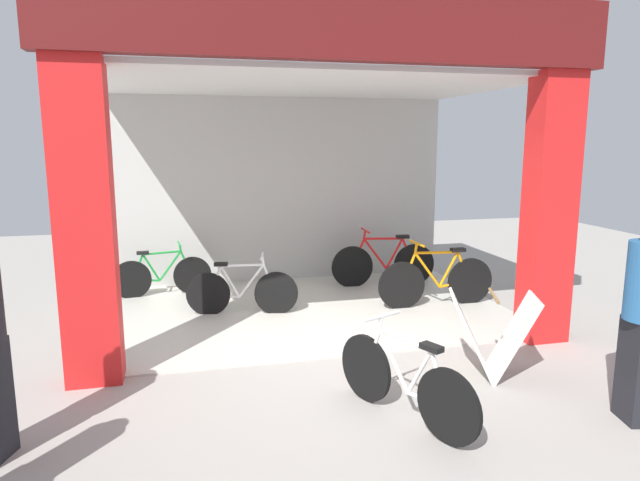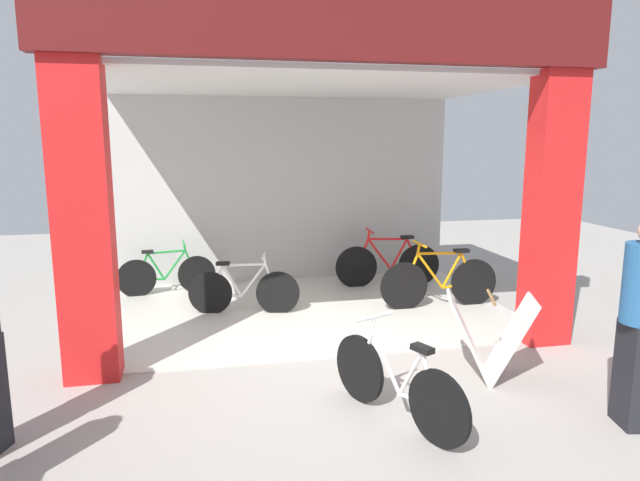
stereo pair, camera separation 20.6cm
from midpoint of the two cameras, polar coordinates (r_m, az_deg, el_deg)
The scene contains 8 objects.
ground_plane at distance 6.25m, azimuth 2.73°, elevation -11.91°, with size 19.06×19.06×0.00m, color #9E9991.
shop_facade at distance 7.57m, azimuth -0.66°, elevation 7.84°, with size 5.73×3.93×3.80m.
bicycle_inside_0 at distance 7.68m, azimuth -7.05°, elevation -5.11°, with size 1.50×0.42×0.83m.
bicycle_inside_1 at distance 8.10m, azimuth 12.87°, elevation -4.13°, with size 1.74×0.48×0.96m.
bicycle_inside_2 at distance 9.13m, azimuth 7.64°, elevation -2.37°, with size 1.72×0.47×0.95m.
bicycle_inside_3 at distance 8.86m, azimuth -14.78°, elevation -3.36°, with size 1.48×0.41×0.81m.
bicycle_parked_0 at distance 4.88m, azimuth 9.06°, elevation -14.22°, with size 0.68×1.45×0.86m.
sandwich_board_sign at distance 5.88m, azimuth 17.89°, elevation -9.42°, with size 0.97×0.79×0.86m.
Camera 2 is at (-1.38, -5.62, 2.35)m, focal length 31.27 mm.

